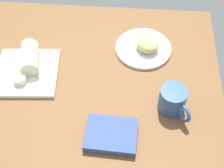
{
  "coord_description": "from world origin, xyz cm",
  "views": [
    {
      "loc": [
        -19.89,
        75.02,
        102.39
      ],
      "look_at": [
        -14.29,
        1.52,
        7.0
      ],
      "focal_mm": 53.34,
      "sensor_mm": 36.0,
      "label": 1
    }
  ],
  "objects_px": {
    "book_stack": "(111,135)",
    "coffee_mug": "(173,100)",
    "scone_pastry": "(147,45)",
    "sauce_cup": "(20,79)",
    "round_plate": "(143,49)",
    "square_plate": "(27,73)",
    "breakfast_wrap": "(30,57)"
  },
  "relations": [
    {
      "from": "square_plate",
      "to": "book_stack",
      "type": "height_order",
      "value": "book_stack"
    },
    {
      "from": "scone_pastry",
      "to": "book_stack",
      "type": "relative_size",
      "value": 0.54
    },
    {
      "from": "square_plate",
      "to": "coffee_mug",
      "type": "height_order",
      "value": "coffee_mug"
    },
    {
      "from": "book_stack",
      "to": "round_plate",
      "type": "bearing_deg",
      "value": -103.59
    },
    {
      "from": "sauce_cup",
      "to": "book_stack",
      "type": "height_order",
      "value": "sauce_cup"
    },
    {
      "from": "round_plate",
      "to": "square_plate",
      "type": "height_order",
      "value": "square_plate"
    },
    {
      "from": "round_plate",
      "to": "square_plate",
      "type": "xyz_separation_m",
      "value": [
        0.44,
        0.16,
        0.0
      ]
    },
    {
      "from": "book_stack",
      "to": "coffee_mug",
      "type": "distance_m",
      "value": 0.24
    },
    {
      "from": "book_stack",
      "to": "breakfast_wrap",
      "type": "bearing_deg",
      "value": -40.86
    },
    {
      "from": "scone_pastry",
      "to": "breakfast_wrap",
      "type": "height_order",
      "value": "breakfast_wrap"
    },
    {
      "from": "breakfast_wrap",
      "to": "round_plate",
      "type": "bearing_deg",
      "value": -176.93
    },
    {
      "from": "round_plate",
      "to": "square_plate",
      "type": "bearing_deg",
      "value": 20.15
    },
    {
      "from": "square_plate",
      "to": "breakfast_wrap",
      "type": "distance_m",
      "value": 0.06
    },
    {
      "from": "square_plate",
      "to": "breakfast_wrap",
      "type": "height_order",
      "value": "breakfast_wrap"
    },
    {
      "from": "scone_pastry",
      "to": "coffee_mug",
      "type": "height_order",
      "value": "coffee_mug"
    },
    {
      "from": "scone_pastry",
      "to": "sauce_cup",
      "type": "height_order",
      "value": "scone_pastry"
    },
    {
      "from": "round_plate",
      "to": "sauce_cup",
      "type": "distance_m",
      "value": 0.5
    },
    {
      "from": "book_stack",
      "to": "coffee_mug",
      "type": "relative_size",
      "value": 1.34
    },
    {
      "from": "book_stack",
      "to": "scone_pastry",
      "type": "bearing_deg",
      "value": -105.66
    },
    {
      "from": "sauce_cup",
      "to": "breakfast_wrap",
      "type": "distance_m",
      "value": 0.1
    },
    {
      "from": "round_plate",
      "to": "scone_pastry",
      "type": "height_order",
      "value": "scone_pastry"
    },
    {
      "from": "breakfast_wrap",
      "to": "book_stack",
      "type": "height_order",
      "value": "breakfast_wrap"
    },
    {
      "from": "square_plate",
      "to": "book_stack",
      "type": "xyz_separation_m",
      "value": [
        -0.34,
        0.25,
        0.01
      ]
    },
    {
      "from": "sauce_cup",
      "to": "round_plate",
      "type": "bearing_deg",
      "value": -154.72
    },
    {
      "from": "coffee_mug",
      "to": "scone_pastry",
      "type": "bearing_deg",
      "value": -71.39
    },
    {
      "from": "coffee_mug",
      "to": "sauce_cup",
      "type": "bearing_deg",
      "value": -6.65
    },
    {
      "from": "breakfast_wrap",
      "to": "coffee_mug",
      "type": "bearing_deg",
      "value": 151.17
    },
    {
      "from": "scone_pastry",
      "to": "sauce_cup",
      "type": "bearing_deg",
      "value": 23.79
    },
    {
      "from": "round_plate",
      "to": "sauce_cup",
      "type": "xyz_separation_m",
      "value": [
        0.45,
        0.21,
        0.02
      ]
    },
    {
      "from": "sauce_cup",
      "to": "coffee_mug",
      "type": "distance_m",
      "value": 0.56
    },
    {
      "from": "coffee_mug",
      "to": "breakfast_wrap",
      "type": "bearing_deg",
      "value": -16.31
    },
    {
      "from": "book_stack",
      "to": "coffee_mug",
      "type": "xyz_separation_m",
      "value": [
        -0.2,
        -0.13,
        0.03
      ]
    }
  ]
}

